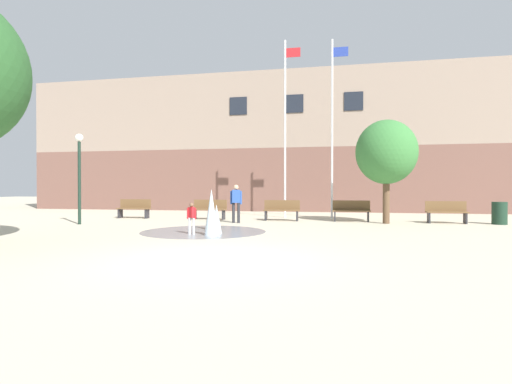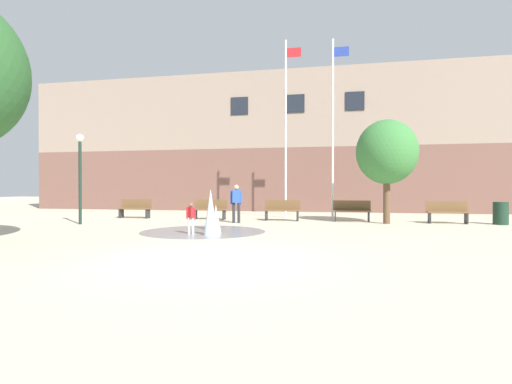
{
  "view_description": "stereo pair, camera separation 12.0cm",
  "coord_description": "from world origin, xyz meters",
  "px_view_note": "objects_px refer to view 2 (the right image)",
  "views": [
    {
      "loc": [
        2.5,
        -7.69,
        1.46
      ],
      "look_at": [
        -0.55,
        7.48,
        1.3
      ],
      "focal_mm": 28.0,
      "sensor_mm": 36.0,
      "label": 1
    },
    {
      "loc": [
        2.61,
        -7.67,
        1.46
      ],
      "look_at": [
        -0.55,
        7.48,
        1.3
      ],
      "focal_mm": 28.0,
      "sensor_mm": 36.0,
      "label": 2
    }
  ],
  "objects_px": {
    "adult_near_bench": "(236,201)",
    "flagpole_left": "(286,124)",
    "park_bench_far_left": "(135,208)",
    "child_with_pink_shirt": "(191,216)",
    "trash_can": "(501,213)",
    "street_tree_near_building": "(387,152)",
    "park_bench_left_of_flagpoles": "(210,209)",
    "flagpole_right": "(333,124)",
    "lamp_post_left_lane": "(80,165)",
    "park_bench_under_left_flagpole": "(282,210)",
    "park_bench_under_right_flagpole": "(352,210)",
    "park_bench_near_trashcan": "(447,212)"
  },
  "relations": [
    {
      "from": "park_bench_far_left",
      "to": "park_bench_near_trashcan",
      "type": "relative_size",
      "value": 1.0
    },
    {
      "from": "park_bench_far_left",
      "to": "adult_near_bench",
      "type": "relative_size",
      "value": 1.01
    },
    {
      "from": "park_bench_left_of_flagpoles",
      "to": "flagpole_right",
      "type": "relative_size",
      "value": 0.19
    },
    {
      "from": "trash_can",
      "to": "street_tree_near_building",
      "type": "bearing_deg",
      "value": -173.34
    },
    {
      "from": "park_bench_under_left_flagpole",
      "to": "park_bench_left_of_flagpoles",
      "type": "bearing_deg",
      "value": 179.21
    },
    {
      "from": "park_bench_far_left",
      "to": "street_tree_near_building",
      "type": "distance_m",
      "value": 11.84
    },
    {
      "from": "flagpole_right",
      "to": "adult_near_bench",
      "type": "bearing_deg",
      "value": -139.34
    },
    {
      "from": "park_bench_under_left_flagpole",
      "to": "street_tree_near_building",
      "type": "height_order",
      "value": "street_tree_near_building"
    },
    {
      "from": "park_bench_left_of_flagpoles",
      "to": "street_tree_near_building",
      "type": "height_order",
      "value": "street_tree_near_building"
    },
    {
      "from": "park_bench_left_of_flagpoles",
      "to": "street_tree_near_building",
      "type": "bearing_deg",
      "value": -4.96
    },
    {
      "from": "adult_near_bench",
      "to": "flagpole_right",
      "type": "distance_m",
      "value": 6.29
    },
    {
      "from": "park_bench_under_right_flagpole",
      "to": "flagpole_left",
      "type": "height_order",
      "value": "flagpole_left"
    },
    {
      "from": "park_bench_left_of_flagpoles",
      "to": "trash_can",
      "type": "bearing_deg",
      "value": -0.76
    },
    {
      "from": "park_bench_left_of_flagpoles",
      "to": "park_bench_under_left_flagpole",
      "type": "relative_size",
      "value": 1.0
    },
    {
      "from": "park_bench_under_right_flagpole",
      "to": "park_bench_near_trashcan",
      "type": "xyz_separation_m",
      "value": [
        3.81,
        -0.13,
        0.0
      ]
    },
    {
      "from": "adult_near_bench",
      "to": "flagpole_left",
      "type": "bearing_deg",
      "value": -135.39
    },
    {
      "from": "adult_near_bench",
      "to": "flagpole_right",
      "type": "relative_size",
      "value": 0.19
    },
    {
      "from": "park_bench_under_left_flagpole",
      "to": "park_bench_near_trashcan",
      "type": "distance_m",
      "value": 6.84
    },
    {
      "from": "flagpole_right",
      "to": "street_tree_near_building",
      "type": "xyz_separation_m",
      "value": [
        2.18,
        -2.45,
        -1.62
      ]
    },
    {
      "from": "lamp_post_left_lane",
      "to": "street_tree_near_building",
      "type": "height_order",
      "value": "street_tree_near_building"
    },
    {
      "from": "lamp_post_left_lane",
      "to": "child_with_pink_shirt",
      "type": "bearing_deg",
      "value": -22.47
    },
    {
      "from": "park_bench_left_of_flagpoles",
      "to": "street_tree_near_building",
      "type": "distance_m",
      "value": 8.17
    },
    {
      "from": "trash_can",
      "to": "child_with_pink_shirt",
      "type": "bearing_deg",
      "value": -152.73
    },
    {
      "from": "child_with_pink_shirt",
      "to": "flagpole_right",
      "type": "relative_size",
      "value": 0.12
    },
    {
      "from": "trash_can",
      "to": "street_tree_near_building",
      "type": "xyz_separation_m",
      "value": [
        -4.4,
        -0.51,
        2.46
      ]
    },
    {
      "from": "adult_near_bench",
      "to": "trash_can",
      "type": "height_order",
      "value": "adult_near_bench"
    },
    {
      "from": "lamp_post_left_lane",
      "to": "trash_can",
      "type": "height_order",
      "value": "lamp_post_left_lane"
    },
    {
      "from": "park_bench_left_of_flagpoles",
      "to": "lamp_post_left_lane",
      "type": "relative_size",
      "value": 0.44
    },
    {
      "from": "park_bench_under_left_flagpole",
      "to": "park_bench_under_right_flagpole",
      "type": "distance_m",
      "value": 3.03
    },
    {
      "from": "park_bench_under_left_flagpole",
      "to": "park_bench_near_trashcan",
      "type": "height_order",
      "value": "same"
    },
    {
      "from": "park_bench_under_left_flagpole",
      "to": "street_tree_near_building",
      "type": "bearing_deg",
      "value": -8.14
    },
    {
      "from": "park_bench_near_trashcan",
      "to": "lamp_post_left_lane",
      "type": "relative_size",
      "value": 0.44
    },
    {
      "from": "park_bench_near_trashcan",
      "to": "trash_can",
      "type": "relative_size",
      "value": 1.78
    },
    {
      "from": "adult_near_bench",
      "to": "flagpole_left",
      "type": "distance_m",
      "value": 5.24
    },
    {
      "from": "park_bench_left_of_flagpoles",
      "to": "adult_near_bench",
      "type": "height_order",
      "value": "adult_near_bench"
    },
    {
      "from": "park_bench_left_of_flagpoles",
      "to": "flagpole_left",
      "type": "bearing_deg",
      "value": 28.12
    },
    {
      "from": "street_tree_near_building",
      "to": "child_with_pink_shirt",
      "type": "bearing_deg",
      "value": -141.82
    },
    {
      "from": "flagpole_right",
      "to": "trash_can",
      "type": "bearing_deg",
      "value": -16.42
    },
    {
      "from": "park_bench_near_trashcan",
      "to": "park_bench_left_of_flagpoles",
      "type": "bearing_deg",
      "value": 179.76
    },
    {
      "from": "park_bench_under_left_flagpole",
      "to": "park_bench_near_trashcan",
      "type": "relative_size",
      "value": 1.0
    },
    {
      "from": "park_bench_under_left_flagpole",
      "to": "flagpole_left",
      "type": "relative_size",
      "value": 0.18
    },
    {
      "from": "park_bench_under_right_flagpole",
      "to": "flagpole_left",
      "type": "distance_m",
      "value": 5.41
    },
    {
      "from": "flagpole_right",
      "to": "child_with_pink_shirt",
      "type": "bearing_deg",
      "value": -119.68
    },
    {
      "from": "park_bench_far_left",
      "to": "child_with_pink_shirt",
      "type": "bearing_deg",
      "value": -48.62
    },
    {
      "from": "park_bench_under_right_flagpole",
      "to": "flagpole_right",
      "type": "distance_m",
      "value": 4.47
    },
    {
      "from": "child_with_pink_shirt",
      "to": "flagpole_left",
      "type": "relative_size",
      "value": 0.11
    },
    {
      "from": "park_bench_under_left_flagpole",
      "to": "flagpole_right",
      "type": "xyz_separation_m",
      "value": [
        2.21,
        1.82,
        4.05
      ]
    },
    {
      "from": "flagpole_left",
      "to": "park_bench_left_of_flagpoles",
      "type": "bearing_deg",
      "value": -151.88
    },
    {
      "from": "park_bench_far_left",
      "to": "street_tree_near_building",
      "type": "xyz_separation_m",
      "value": [
        11.57,
        -0.68,
        2.43
      ]
    },
    {
      "from": "park_bench_left_of_flagpoles",
      "to": "park_bench_under_right_flagpole",
      "type": "distance_m",
      "value": 6.41
    }
  ]
}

